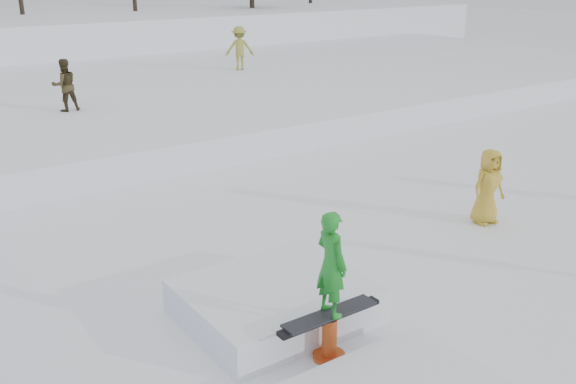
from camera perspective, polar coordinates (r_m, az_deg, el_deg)
ground at (r=10.31m, az=4.16°, el=-9.40°), size 120.00×120.00×0.00m
snow_midrise at (r=24.10m, az=-20.68°, el=7.40°), size 50.00×18.00×0.80m
walker_olive at (r=20.47m, az=-19.24°, el=8.96°), size 0.76×0.59×1.56m
walker_ygreen at (r=27.25m, az=-4.33°, el=12.63°), size 1.32×1.11×1.77m
spectator_yellow at (r=13.47m, az=17.35°, el=0.47°), size 0.81×0.57×1.55m
jib_rail_feature at (r=9.13m, az=1.40°, el=-11.29°), size 2.60×4.40×2.11m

